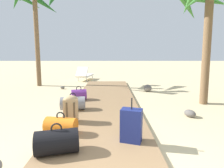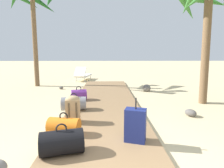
# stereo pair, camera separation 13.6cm
# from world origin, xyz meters

# --- Properties ---
(ground_plane) EXTENTS (60.00, 60.00, 0.00)m
(ground_plane) POSITION_xyz_m (0.00, 3.20, 0.00)
(ground_plane) COLOR #CCB789
(boardwalk) EXTENTS (1.90, 7.99, 0.08)m
(boardwalk) POSITION_xyz_m (0.00, 3.99, 0.04)
(boardwalk) COLOR olive
(boardwalk) RESTS_ON ground
(suitcase_navy) EXTENTS (0.39, 0.31, 0.75)m
(suitcase_navy) POSITION_xyz_m (0.53, 1.38, 0.36)
(suitcase_navy) COLOR navy
(suitcase_navy) RESTS_ON boardwalk
(duffel_bag_black) EXTENTS (0.69, 0.50, 0.47)m
(duffel_bag_black) POSITION_xyz_m (-0.60, 1.02, 0.26)
(duffel_bag_black) COLOR black
(duffel_bag_black) RESTS_ON boardwalk
(duffel_bag_grey) EXTENTS (0.66, 0.41, 0.45)m
(duffel_bag_grey) POSITION_xyz_m (-0.80, 3.15, 0.25)
(duffel_bag_grey) COLOR slate
(duffel_bag_grey) RESTS_ON boardwalk
(duffel_bag_purple) EXTENTS (0.53, 0.44, 0.45)m
(duffel_bag_purple) POSITION_xyz_m (-0.81, 4.16, 0.25)
(duffel_bag_purple) COLOR #6B2D84
(duffel_bag_purple) RESTS_ON boardwalk
(backpack_tan) EXTENTS (0.33, 0.26, 0.59)m
(backpack_tan) POSITION_xyz_m (-0.66, 2.27, 0.39)
(backpack_tan) COLOR tan
(backpack_tan) RESTS_ON boardwalk
(duffel_bag_orange) EXTENTS (0.61, 0.40, 0.42)m
(duffel_bag_orange) POSITION_xyz_m (-0.73, 1.70, 0.24)
(duffel_bag_orange) COLOR orange
(duffel_bag_orange) RESTS_ON boardwalk
(palm_tree_far_left) EXTENTS (2.10, 2.21, 4.50)m
(palm_tree_far_left) POSITION_xyz_m (-3.20, 7.30, 3.61)
(palm_tree_far_left) COLOR brown
(palm_tree_far_left) RESTS_ON ground
(palm_tree_far_right) EXTENTS (2.05, 2.24, 3.67)m
(palm_tree_far_right) POSITION_xyz_m (2.99, 4.06, 2.88)
(palm_tree_far_right) COLOR brown
(palm_tree_far_right) RESTS_ON ground
(lounge_chair) EXTENTS (0.87, 1.62, 0.79)m
(lounge_chair) POSITION_xyz_m (-1.29, 8.86, 0.33)
(lounge_chair) COLOR white
(lounge_chair) RESTS_ON ground
(rock_right_near) EXTENTS (0.33, 0.40, 0.27)m
(rock_right_near) POSITION_xyz_m (1.68, 5.84, 0.14)
(rock_right_near) COLOR slate
(rock_right_near) RESTS_ON ground
(rock_right_far) EXTENTS (0.33, 0.37, 0.18)m
(rock_right_far) POSITION_xyz_m (2.13, 2.80, 0.09)
(rock_right_far) COLOR #5B5651
(rock_right_far) RESTS_ON ground
(rock_left_near) EXTENTS (0.19, 0.14, 0.13)m
(rock_left_near) POSITION_xyz_m (-1.90, 6.35, 0.06)
(rock_left_near) COLOR #5B5651
(rock_left_near) RESTS_ON ground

